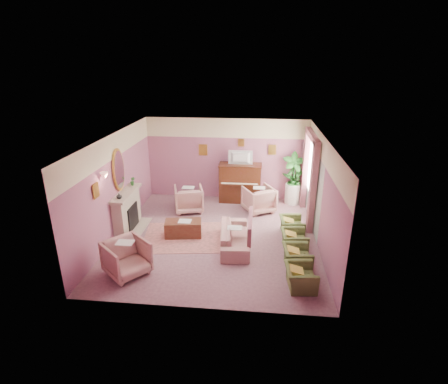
# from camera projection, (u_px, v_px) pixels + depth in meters

# --- Properties ---
(floor) EXTENTS (5.50, 6.00, 0.01)m
(floor) POSITION_uv_depth(u_px,v_px,m) (216.00, 236.00, 9.74)
(floor) COLOR #865D68
(floor) RESTS_ON ground
(ceiling) EXTENTS (5.50, 6.00, 0.01)m
(ceiling) POSITION_uv_depth(u_px,v_px,m) (215.00, 137.00, 8.74)
(ceiling) COLOR white
(ceiling) RESTS_ON wall_back
(wall_back) EXTENTS (5.50, 0.02, 2.80)m
(wall_back) POSITION_uv_depth(u_px,v_px,m) (226.00, 159.00, 12.03)
(wall_back) COLOR #7A4C6D
(wall_back) RESTS_ON floor
(wall_front) EXTENTS (5.50, 0.02, 2.80)m
(wall_front) POSITION_uv_depth(u_px,v_px,m) (195.00, 246.00, 6.45)
(wall_front) COLOR #7A4C6D
(wall_front) RESTS_ON floor
(wall_left) EXTENTS (0.02, 6.00, 2.80)m
(wall_left) POSITION_uv_depth(u_px,v_px,m) (116.00, 186.00, 9.50)
(wall_left) COLOR #7A4C6D
(wall_left) RESTS_ON floor
(wall_right) EXTENTS (0.02, 6.00, 2.80)m
(wall_right) POSITION_uv_depth(u_px,v_px,m) (322.00, 193.00, 8.98)
(wall_right) COLOR #7A4C6D
(wall_right) RESTS_ON floor
(picture_rail_band) EXTENTS (5.50, 0.01, 0.65)m
(picture_rail_band) POSITION_uv_depth(u_px,v_px,m) (226.00, 128.00, 11.63)
(picture_rail_band) COLOR #F1E7BA
(picture_rail_band) RESTS_ON wall_back
(stripe_panel) EXTENTS (0.01, 3.00, 2.15)m
(stripe_panel) POSITION_uv_depth(u_px,v_px,m) (313.00, 188.00, 10.30)
(stripe_panel) COLOR #B0B8A9
(stripe_panel) RESTS_ON wall_right
(fireplace_surround) EXTENTS (0.30, 1.40, 1.10)m
(fireplace_surround) POSITION_uv_depth(u_px,v_px,m) (127.00, 212.00, 9.98)
(fireplace_surround) COLOR tan
(fireplace_surround) RESTS_ON floor
(fireplace_inset) EXTENTS (0.18, 0.72, 0.68)m
(fireplace_inset) POSITION_uv_depth(u_px,v_px,m) (131.00, 217.00, 10.02)
(fireplace_inset) COLOR black
(fireplace_inset) RESTS_ON floor
(fire_ember) EXTENTS (0.06, 0.54, 0.10)m
(fire_ember) POSITION_uv_depth(u_px,v_px,m) (133.00, 222.00, 10.08)
(fire_ember) COLOR orange
(fire_ember) RESTS_ON floor
(mantel_shelf) EXTENTS (0.40, 1.55, 0.07)m
(mantel_shelf) POSITION_uv_depth(u_px,v_px,m) (126.00, 193.00, 9.77)
(mantel_shelf) COLOR tan
(mantel_shelf) RESTS_ON fireplace_surround
(hearth) EXTENTS (0.55, 1.50, 0.02)m
(hearth) POSITION_uv_depth(u_px,v_px,m) (135.00, 229.00, 10.15)
(hearth) COLOR tan
(hearth) RESTS_ON floor
(mirror_frame) EXTENTS (0.04, 0.72, 1.20)m
(mirror_frame) POSITION_uv_depth(u_px,v_px,m) (119.00, 170.00, 9.54)
(mirror_frame) COLOR gold
(mirror_frame) RESTS_ON wall_left
(mirror_glass) EXTENTS (0.01, 0.60, 1.06)m
(mirror_glass) POSITION_uv_depth(u_px,v_px,m) (119.00, 170.00, 9.54)
(mirror_glass) COLOR silver
(mirror_glass) RESTS_ON wall_left
(sconce_shade) EXTENTS (0.20, 0.20, 0.16)m
(sconce_shade) POSITION_uv_depth(u_px,v_px,m) (104.00, 176.00, 8.49)
(sconce_shade) COLOR #F49A85
(sconce_shade) RESTS_ON wall_left
(piano) EXTENTS (1.40, 0.60, 1.30)m
(piano) POSITION_uv_depth(u_px,v_px,m) (240.00, 183.00, 11.95)
(piano) COLOR #3F1C0E
(piano) RESTS_ON floor
(piano_keyshelf) EXTENTS (1.30, 0.12, 0.06)m
(piano_keyshelf) POSITION_uv_depth(u_px,v_px,m) (239.00, 185.00, 11.60)
(piano_keyshelf) COLOR #3F1C0E
(piano_keyshelf) RESTS_ON piano
(piano_keys) EXTENTS (1.20, 0.08, 0.02)m
(piano_keys) POSITION_uv_depth(u_px,v_px,m) (239.00, 184.00, 11.59)
(piano_keys) COLOR beige
(piano_keys) RESTS_ON piano
(piano_top) EXTENTS (1.45, 0.65, 0.04)m
(piano_top) POSITION_uv_depth(u_px,v_px,m) (240.00, 165.00, 11.72)
(piano_top) COLOR #3F1C0E
(piano_top) RESTS_ON piano
(television) EXTENTS (0.80, 0.12, 0.48)m
(television) POSITION_uv_depth(u_px,v_px,m) (240.00, 157.00, 11.57)
(television) COLOR black
(television) RESTS_ON piano
(print_back_left) EXTENTS (0.30, 0.03, 0.38)m
(print_back_left) POSITION_uv_depth(u_px,v_px,m) (203.00, 150.00, 11.95)
(print_back_left) COLOR gold
(print_back_left) RESTS_ON wall_back
(print_back_right) EXTENTS (0.26, 0.03, 0.34)m
(print_back_right) POSITION_uv_depth(u_px,v_px,m) (272.00, 150.00, 11.71)
(print_back_right) COLOR gold
(print_back_right) RESTS_ON wall_back
(print_back_mid) EXTENTS (0.22, 0.03, 0.26)m
(print_back_mid) POSITION_uv_depth(u_px,v_px,m) (241.00, 143.00, 11.73)
(print_back_mid) COLOR gold
(print_back_mid) RESTS_ON wall_back
(print_left_wall) EXTENTS (0.03, 0.28, 0.36)m
(print_left_wall) POSITION_uv_depth(u_px,v_px,m) (96.00, 190.00, 8.27)
(print_left_wall) COLOR gold
(print_left_wall) RESTS_ON wall_left
(window_blind) EXTENTS (0.03, 1.40, 1.80)m
(window_blind) POSITION_uv_depth(u_px,v_px,m) (313.00, 165.00, 10.32)
(window_blind) COLOR beige
(window_blind) RESTS_ON wall_right
(curtain_left) EXTENTS (0.16, 0.34, 2.60)m
(curtain_left) POSITION_uv_depth(u_px,v_px,m) (313.00, 188.00, 9.61)
(curtain_left) COLOR #924E5A
(curtain_left) RESTS_ON floor
(curtain_right) EXTENTS (0.16, 0.34, 2.60)m
(curtain_right) POSITION_uv_depth(u_px,v_px,m) (305.00, 169.00, 11.32)
(curtain_right) COLOR #924E5A
(curtain_right) RESTS_ON floor
(pelmet) EXTENTS (0.16, 2.20, 0.16)m
(pelmet) POSITION_uv_depth(u_px,v_px,m) (312.00, 136.00, 10.02)
(pelmet) COLOR #924E5A
(pelmet) RESTS_ON wall_right
(mantel_plant) EXTENTS (0.16, 0.16, 0.28)m
(mantel_plant) POSITION_uv_depth(u_px,v_px,m) (133.00, 181.00, 10.22)
(mantel_plant) COLOR #246423
(mantel_plant) RESTS_ON mantel_shelf
(mantel_vase) EXTENTS (0.16, 0.16, 0.16)m
(mantel_vase) POSITION_uv_depth(u_px,v_px,m) (119.00, 196.00, 9.27)
(mantel_vase) COLOR #F1E7BA
(mantel_vase) RESTS_ON mantel_shelf
(area_rug) EXTENTS (2.70, 2.10, 0.01)m
(area_rug) POSITION_uv_depth(u_px,v_px,m) (189.00, 237.00, 9.71)
(area_rug) COLOR #AC6560
(area_rug) RESTS_ON floor
(coffee_table) EXTENTS (1.06, 0.64, 0.45)m
(coffee_table) POSITION_uv_depth(u_px,v_px,m) (183.00, 228.00, 9.70)
(coffee_table) COLOR #552D1B
(coffee_table) RESTS_ON floor
(table_paper) EXTENTS (0.35, 0.28, 0.01)m
(table_paper) POSITION_uv_depth(u_px,v_px,m) (185.00, 221.00, 9.62)
(table_paper) COLOR silver
(table_paper) RESTS_ON coffee_table
(sofa) EXTENTS (0.61, 1.84, 0.74)m
(sofa) POSITION_uv_depth(u_px,v_px,m) (235.00, 233.00, 9.14)
(sofa) COLOR tan
(sofa) RESTS_ON floor
(sofa_throw) EXTENTS (0.09, 1.39, 0.51)m
(sofa_throw) POSITION_uv_depth(u_px,v_px,m) (250.00, 226.00, 9.02)
(sofa_throw) COLOR #924E5A
(sofa_throw) RESTS_ON sofa
(floral_armchair_left) EXTENTS (0.87, 0.87, 0.91)m
(floral_armchair_left) POSITION_uv_depth(u_px,v_px,m) (189.00, 198.00, 11.23)
(floral_armchair_left) COLOR tan
(floral_armchair_left) RESTS_ON floor
(floral_armchair_right) EXTENTS (0.87, 0.87, 0.91)m
(floral_armchair_right) POSITION_uv_depth(u_px,v_px,m) (259.00, 198.00, 11.21)
(floral_armchair_right) COLOR tan
(floral_armchair_right) RESTS_ON floor
(floral_armchair_front) EXTENTS (0.87, 0.87, 0.91)m
(floral_armchair_front) POSITION_uv_depth(u_px,v_px,m) (127.00, 256.00, 7.91)
(floral_armchair_front) COLOR tan
(floral_armchair_front) RESTS_ON floor
(olive_chair_a) EXTENTS (0.52, 0.75, 0.65)m
(olive_chair_a) POSITION_uv_depth(u_px,v_px,m) (300.00, 274.00, 7.49)
(olive_chair_a) COLOR #51632E
(olive_chair_a) RESTS_ON floor
(olive_chair_b) EXTENTS (0.52, 0.75, 0.65)m
(olive_chair_b) POSITION_uv_depth(u_px,v_px,m) (297.00, 254.00, 8.25)
(olive_chair_b) COLOR #51632E
(olive_chair_b) RESTS_ON floor
(olive_chair_c) EXTENTS (0.52, 0.75, 0.65)m
(olive_chair_c) POSITION_uv_depth(u_px,v_px,m) (294.00, 238.00, 9.01)
(olive_chair_c) COLOR #51632E
(olive_chair_c) RESTS_ON floor
(olive_chair_d) EXTENTS (0.52, 0.75, 0.65)m
(olive_chair_d) POSITION_uv_depth(u_px,v_px,m) (292.00, 224.00, 9.77)
(olive_chair_d) COLOR #51632E
(olive_chair_d) RESTS_ON floor
(side_table) EXTENTS (0.52, 0.52, 0.70)m
(side_table) POSITION_uv_depth(u_px,v_px,m) (293.00, 194.00, 11.85)
(side_table) COLOR white
(side_table) RESTS_ON floor
(side_plant_big) EXTENTS (0.30, 0.30, 0.34)m
(side_plant_big) POSITION_uv_depth(u_px,v_px,m) (294.00, 179.00, 11.66)
(side_plant_big) COLOR #246423
(side_plant_big) RESTS_ON side_table
(side_plant_small) EXTENTS (0.16, 0.16, 0.28)m
(side_plant_small) POSITION_uv_depth(u_px,v_px,m) (298.00, 181.00, 11.57)
(side_plant_small) COLOR #246423
(side_plant_small) RESTS_ON side_table
(palm_pot) EXTENTS (0.34, 0.34, 0.34)m
(palm_pot) POSITION_uv_depth(u_px,v_px,m) (292.00, 199.00, 11.92)
(palm_pot) COLOR #A0663F
(palm_pot) RESTS_ON floor
(palm_plant) EXTENTS (0.76, 0.76, 1.44)m
(palm_plant) POSITION_uv_depth(u_px,v_px,m) (294.00, 174.00, 11.60)
(palm_plant) COLOR #246423
(palm_plant) RESTS_ON palm_pot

